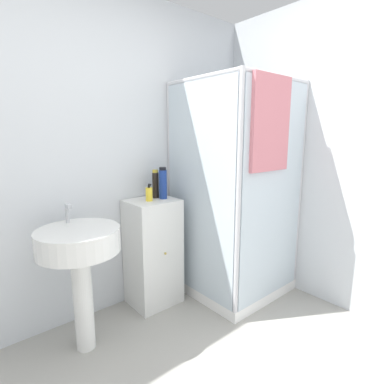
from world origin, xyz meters
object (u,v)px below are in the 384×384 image
(sink, at_px, (80,253))
(shampoo_bottle_blue, at_px, (163,183))
(soap_dispenser, at_px, (149,194))
(shampoo_bottle_tall_black, at_px, (156,184))

(sink, xyz_separation_m, shampoo_bottle_blue, (0.77, 0.16, 0.35))
(soap_dispenser, bearing_deg, shampoo_bottle_blue, 0.27)
(sink, height_order, shampoo_bottle_tall_black, shampoo_bottle_tall_black)
(soap_dispenser, bearing_deg, shampoo_bottle_tall_black, 31.60)
(shampoo_bottle_tall_black, relative_size, shampoo_bottle_blue, 0.91)
(shampoo_bottle_blue, bearing_deg, soap_dispenser, -179.73)
(soap_dispenser, height_order, shampoo_bottle_blue, shampoo_bottle_blue)
(shampoo_bottle_blue, bearing_deg, sink, -168.01)
(sink, distance_m, shampoo_bottle_blue, 0.86)
(sink, bearing_deg, shampoo_bottle_tall_black, 17.13)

